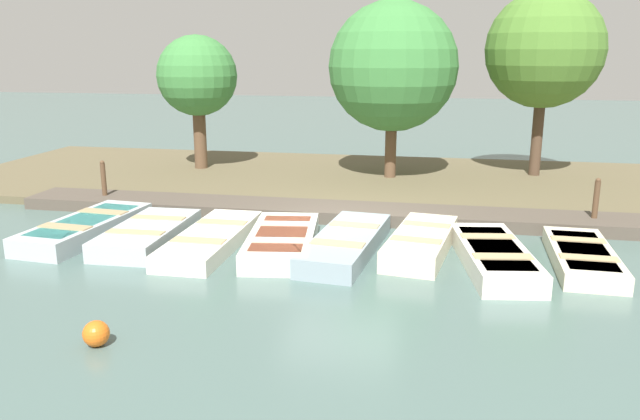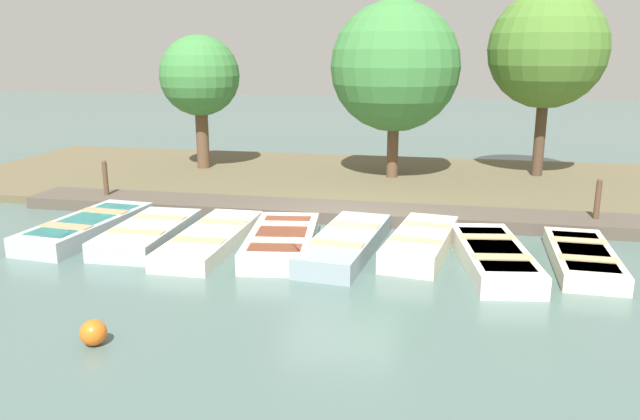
% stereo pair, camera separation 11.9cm
% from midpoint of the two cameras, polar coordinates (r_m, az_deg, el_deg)
% --- Properties ---
extents(ground_plane, '(80.00, 80.00, 0.00)m').
position_cam_midpoint_polar(ground_plane, '(13.23, 1.68, -2.15)').
color(ground_plane, '#4C6660').
extents(shore_bank, '(8.00, 24.00, 0.20)m').
position_cam_midpoint_polar(shore_bank, '(18.01, 4.24, 2.61)').
color(shore_bank, brown).
rests_on(shore_bank, ground_plane).
extents(dock_walkway, '(1.29, 15.84, 0.28)m').
position_cam_midpoint_polar(dock_walkway, '(14.37, 2.47, -0.25)').
color(dock_walkway, '#51473D').
rests_on(dock_walkway, ground_plane).
extents(rowboat_0, '(3.37, 1.45, 0.40)m').
position_cam_midpoint_polar(rowboat_0, '(13.84, -20.85, -1.51)').
color(rowboat_0, '#B2BCC1').
rests_on(rowboat_0, ground_plane).
extents(rowboat_1, '(2.86, 1.29, 0.39)m').
position_cam_midpoint_polar(rowboat_1, '(13.01, -15.71, -2.08)').
color(rowboat_1, '#B2BCC1').
rests_on(rowboat_1, ground_plane).
extents(rowboat_2, '(3.44, 1.11, 0.34)m').
position_cam_midpoint_polar(rowboat_2, '(12.49, -10.18, -2.59)').
color(rowboat_2, silver).
rests_on(rowboat_2, ground_plane).
extents(rowboat_3, '(3.12, 1.60, 0.40)m').
position_cam_midpoint_polar(rowboat_3, '(12.07, -3.77, -2.83)').
color(rowboat_3, silver).
rests_on(rowboat_3, ground_plane).
extents(rowboat_4, '(3.49, 1.42, 0.40)m').
position_cam_midpoint_polar(rowboat_4, '(11.93, 2.13, -3.03)').
color(rowboat_4, '#8C9EA8').
rests_on(rowboat_4, ground_plane).
extents(rowboat_5, '(3.01, 1.41, 0.43)m').
position_cam_midpoint_polar(rowboat_5, '(12.08, 8.95, -2.89)').
color(rowboat_5, beige).
rests_on(rowboat_5, ground_plane).
extents(rowboat_6, '(3.24, 1.52, 0.40)m').
position_cam_midpoint_polar(rowboat_6, '(11.57, 15.34, -4.08)').
color(rowboat_6, silver).
rests_on(rowboat_6, ground_plane).
extents(rowboat_7, '(2.90, 1.13, 0.33)m').
position_cam_midpoint_polar(rowboat_7, '(12.18, 22.61, -3.95)').
color(rowboat_7, beige).
rests_on(rowboat_7, ground_plane).
extents(mooring_post_near, '(0.12, 0.12, 1.15)m').
position_cam_midpoint_polar(mooring_post_near, '(16.34, -19.34, 2.33)').
color(mooring_post_near, brown).
rests_on(mooring_post_near, ground_plane).
extents(mooring_post_far, '(0.12, 0.12, 1.15)m').
position_cam_midpoint_polar(mooring_post_far, '(14.54, 23.67, 0.50)').
color(mooring_post_far, brown).
rests_on(mooring_post_far, ground_plane).
extents(buoy, '(0.35, 0.35, 0.35)m').
position_cam_midpoint_polar(buoy, '(8.82, -20.16, -10.56)').
color(buoy, orange).
rests_on(buoy, ground_plane).
extents(park_tree_far_left, '(2.41, 2.41, 4.23)m').
position_cam_midpoint_polar(park_tree_far_left, '(19.60, -11.34, 11.82)').
color(park_tree_far_left, brown).
rests_on(park_tree_far_left, ground_plane).
extents(park_tree_left, '(3.60, 3.60, 5.13)m').
position_cam_midpoint_polar(park_tree_left, '(17.90, 6.49, 12.87)').
color(park_tree_left, brown).
rests_on(park_tree_left, ground_plane).
extents(park_tree_center, '(3.28, 3.28, 5.44)m').
position_cam_midpoint_polar(park_tree_center, '(19.13, 19.67, 13.61)').
color(park_tree_center, '#4C3828').
rests_on(park_tree_center, ground_plane).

